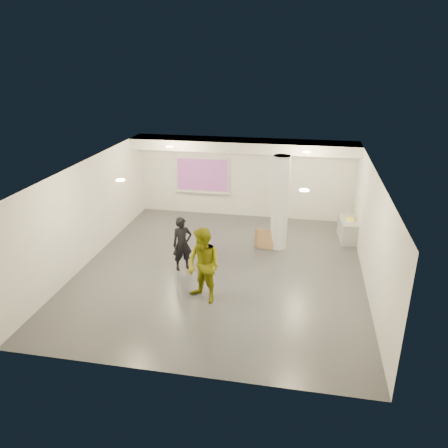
% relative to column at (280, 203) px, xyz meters
% --- Properties ---
extents(floor, '(8.00, 9.00, 0.01)m').
position_rel_column_xyz_m(floor, '(-1.50, -1.80, -1.50)').
color(floor, '#3C3F44').
rests_on(floor, ground).
extents(ceiling, '(8.00, 9.00, 0.01)m').
position_rel_column_xyz_m(ceiling, '(-1.50, -1.80, 1.50)').
color(ceiling, silver).
rests_on(ceiling, floor).
extents(wall_back, '(8.00, 0.01, 3.00)m').
position_rel_column_xyz_m(wall_back, '(-1.50, 2.70, 0.00)').
color(wall_back, silver).
rests_on(wall_back, floor).
extents(wall_front, '(8.00, 0.01, 3.00)m').
position_rel_column_xyz_m(wall_front, '(-1.50, -6.30, 0.00)').
color(wall_front, silver).
rests_on(wall_front, floor).
extents(wall_left, '(0.01, 9.00, 3.00)m').
position_rel_column_xyz_m(wall_left, '(-5.50, -1.80, 0.00)').
color(wall_left, silver).
rests_on(wall_left, floor).
extents(wall_right, '(0.01, 9.00, 3.00)m').
position_rel_column_xyz_m(wall_right, '(2.50, -1.80, 0.00)').
color(wall_right, silver).
rests_on(wall_right, floor).
extents(soffit_band, '(8.00, 1.10, 0.36)m').
position_rel_column_xyz_m(soffit_band, '(-1.50, 2.15, 1.32)').
color(soffit_band, silver).
rests_on(soffit_band, ceiling).
extents(downlight_nw, '(0.22, 0.22, 0.02)m').
position_rel_column_xyz_m(downlight_nw, '(-3.70, 0.70, 1.48)').
color(downlight_nw, '#F0E07F').
rests_on(downlight_nw, ceiling).
extents(downlight_ne, '(0.22, 0.22, 0.02)m').
position_rel_column_xyz_m(downlight_ne, '(0.70, 0.70, 1.48)').
color(downlight_ne, '#F0E07F').
rests_on(downlight_ne, ceiling).
extents(downlight_sw, '(0.22, 0.22, 0.02)m').
position_rel_column_xyz_m(downlight_sw, '(-3.70, -3.30, 1.48)').
color(downlight_sw, '#F0E07F').
rests_on(downlight_sw, ceiling).
extents(downlight_se, '(0.22, 0.22, 0.02)m').
position_rel_column_xyz_m(downlight_se, '(0.70, -3.30, 1.48)').
color(downlight_se, '#F0E07F').
rests_on(downlight_se, ceiling).
extents(column, '(0.52, 0.52, 3.00)m').
position_rel_column_xyz_m(column, '(0.00, 0.00, 0.00)').
color(column, silver).
rests_on(column, floor).
extents(projection_screen, '(2.10, 0.13, 1.42)m').
position_rel_column_xyz_m(projection_screen, '(-3.10, 2.65, 0.03)').
color(projection_screen, silver).
rests_on(projection_screen, wall_back).
extents(credenza, '(0.62, 1.25, 0.71)m').
position_rel_column_xyz_m(credenza, '(2.22, 1.06, -1.15)').
color(credenza, '#95979A').
rests_on(credenza, floor).
extents(papers_stack, '(0.28, 0.33, 0.02)m').
position_rel_column_xyz_m(papers_stack, '(2.24, 0.99, -0.79)').
color(papers_stack, white).
rests_on(papers_stack, credenza).
extents(postit_pad, '(0.26, 0.34, 0.03)m').
position_rel_column_xyz_m(postit_pad, '(2.27, 1.09, -0.78)').
color(postit_pad, yellow).
rests_on(postit_pad, credenza).
extents(cardboard_back, '(0.55, 0.12, 0.60)m').
position_rel_column_xyz_m(cardboard_back, '(-0.47, -0.03, -1.20)').
color(cardboard_back, olive).
rests_on(cardboard_back, floor).
extents(cardboard_front, '(0.54, 0.23, 0.58)m').
position_rel_column_xyz_m(cardboard_front, '(-0.38, -0.14, -1.21)').
color(cardboard_front, olive).
rests_on(cardboard_front, floor).
extents(woman, '(0.69, 0.62, 1.58)m').
position_rel_column_xyz_m(woman, '(-2.60, -1.99, -0.71)').
color(woman, black).
rests_on(woman, floor).
extents(man, '(1.19, 1.12, 1.94)m').
position_rel_column_xyz_m(man, '(-1.61, -3.54, -0.53)').
color(man, olive).
rests_on(man, floor).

